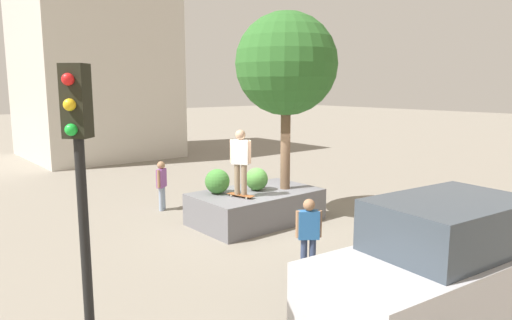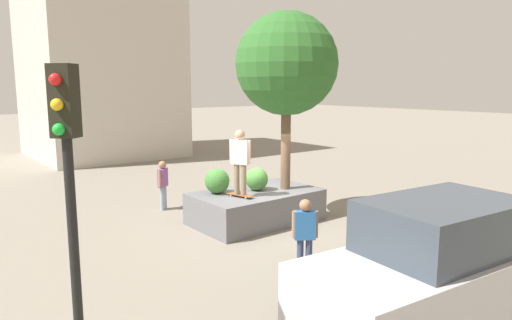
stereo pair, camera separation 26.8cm
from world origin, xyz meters
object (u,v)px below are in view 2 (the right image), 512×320
object	(u,v)px
skateboarder	(240,157)
pedestrian_crossing	(480,216)
sedan_parked	(435,266)
passerby_with_bag	(305,231)
plaza_tree	(286,64)
planter_ledge	(256,207)
traffic_light_corner	(69,174)
skateboard	(240,195)
bystander_watching	(163,182)

from	to	relation	value
skateboarder	pedestrian_crossing	size ratio (longest dim) A/B	1.16
sedan_parked	pedestrian_crossing	world-z (taller)	sedan_parked
passerby_with_bag	plaza_tree	bearing A→B (deg)	-126.26
skateboarder	pedestrian_crossing	world-z (taller)	skateboarder
plaza_tree	passerby_with_bag	bearing A→B (deg)	53.74
planter_ledge	traffic_light_corner	bearing A→B (deg)	35.06
plaza_tree	skateboard	bearing A→B (deg)	0.82
plaza_tree	sedan_parked	distance (m)	7.38
skateboard	sedan_parked	size ratio (longest dim) A/B	0.18
skateboarder	bystander_watching	distance (m)	3.35
plaza_tree	skateboard	xyz separation A→B (m)	(1.64, 0.02, -3.48)
planter_ledge	sedan_parked	size ratio (longest dim) A/B	0.75
planter_ledge	plaza_tree	distance (m)	4.09
skateboard	passerby_with_bag	world-z (taller)	passerby_with_bag
bystander_watching	passerby_with_bag	distance (m)	6.37
plaza_tree	pedestrian_crossing	size ratio (longest dim) A/B	3.32
planter_ledge	bystander_watching	size ratio (longest dim) A/B	2.29
skateboard	traffic_light_corner	size ratio (longest dim) A/B	0.20
traffic_light_corner	passerby_with_bag	bearing A→B (deg)	-169.34
planter_ledge	plaza_tree	xyz separation A→B (m)	(-0.89, 0.25, 3.99)
traffic_light_corner	passerby_with_bag	world-z (taller)	traffic_light_corner
plaza_tree	bystander_watching	size ratio (longest dim) A/B	3.23
passerby_with_bag	bystander_watching	bearing A→B (deg)	-90.63
pedestrian_crossing	passerby_with_bag	size ratio (longest dim) A/B	0.95
planter_ledge	skateboard	world-z (taller)	skateboard
planter_ledge	pedestrian_crossing	distance (m)	5.74
planter_ledge	passerby_with_bag	bearing A→B (deg)	66.62
skateboard	skateboarder	world-z (taller)	skateboarder
plaza_tree	sedan_parked	bearing A→B (deg)	68.98
plaza_tree	pedestrian_crossing	xyz separation A→B (m)	(-1.66, 4.88, -3.56)
pedestrian_crossing	passerby_with_bag	distance (m)	4.38
planter_ledge	traffic_light_corner	world-z (taller)	traffic_light_corner
skateboard	passerby_with_bag	distance (m)	3.37
planter_ledge	sedan_parked	xyz separation A→B (m)	(1.47, 6.38, 0.62)
passerby_with_bag	pedestrian_crossing	bearing A→B (deg)	158.85
skateboard	bystander_watching	world-z (taller)	bystander_watching
skateboard	passerby_with_bag	bearing A→B (deg)	76.64
skateboard	bystander_watching	bearing A→B (deg)	-77.11
skateboarder	passerby_with_bag	bearing A→B (deg)	76.64
passerby_with_bag	traffic_light_corner	bearing A→B (deg)	10.66
planter_ledge	skateboard	xyz separation A→B (m)	(0.76, 0.27, 0.50)
sedan_parked	traffic_light_corner	world-z (taller)	traffic_light_corner
skateboarder	passerby_with_bag	size ratio (longest dim) A/B	1.10
skateboarder	bystander_watching	bearing A→B (deg)	-77.11
plaza_tree	passerby_with_bag	xyz separation A→B (m)	(2.42, 3.30, -3.51)
skateboarder	passerby_with_bag	xyz separation A→B (m)	(0.78, 3.28, -1.05)
pedestrian_crossing	bystander_watching	distance (m)	8.91
bystander_watching	pedestrian_crossing	bearing A→B (deg)	116.77
skateboarder	skateboard	bearing A→B (deg)	90.00
skateboard	bystander_watching	size ratio (longest dim) A/B	0.53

